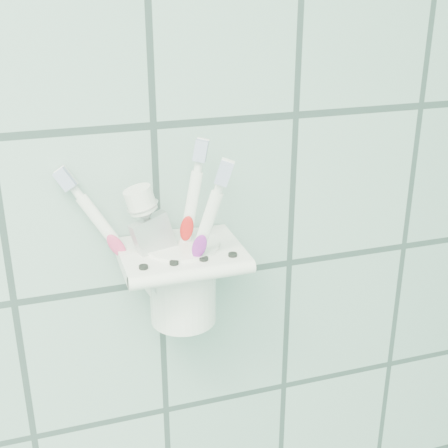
% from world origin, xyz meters
% --- Properties ---
extents(holder_bracket, '(0.12, 0.10, 0.04)m').
position_xyz_m(holder_bracket, '(0.64, 1.15, 1.30)').
color(holder_bracket, white).
rests_on(holder_bracket, wall_back).
extents(cup, '(0.08, 0.08, 0.09)m').
position_xyz_m(cup, '(0.64, 1.16, 1.27)').
color(cup, white).
rests_on(cup, holder_bracket).
extents(toothbrush_pink, '(0.09, 0.05, 0.18)m').
position_xyz_m(toothbrush_pink, '(0.63, 1.15, 1.33)').
color(toothbrush_pink, white).
rests_on(toothbrush_pink, cup).
extents(toothbrush_blue, '(0.05, 0.02, 0.19)m').
position_xyz_m(toothbrush_blue, '(0.63, 1.16, 1.33)').
color(toothbrush_blue, white).
rests_on(toothbrush_blue, cup).
extents(toothbrush_orange, '(0.05, 0.05, 0.19)m').
position_xyz_m(toothbrush_orange, '(0.63, 1.14, 1.33)').
color(toothbrush_orange, white).
rests_on(toothbrush_orange, cup).
extents(toothpaste_tube, '(0.07, 0.04, 0.16)m').
position_xyz_m(toothpaste_tube, '(0.63, 1.15, 1.32)').
color(toothpaste_tube, silver).
rests_on(toothpaste_tube, cup).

